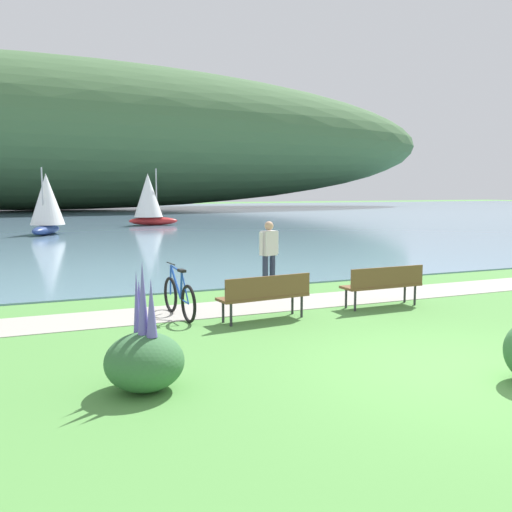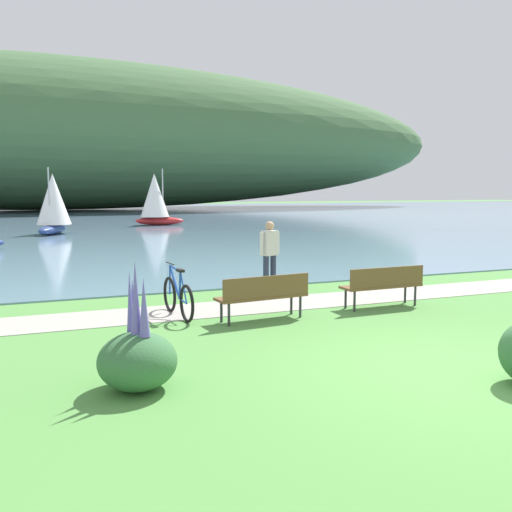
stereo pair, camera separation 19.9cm
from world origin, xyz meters
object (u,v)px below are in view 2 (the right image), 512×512
park_bench_further_along (264,294)px  person_at_shoreline (270,251)px  sailboat_toward_hillside (53,203)px  park_bench_near_camera (383,283)px  bicycle_leaning_near_bench (178,297)px  sailboat_nearest_to_shore (155,199)px

park_bench_further_along → person_at_shoreline: bearing=64.8°
person_at_shoreline → sailboat_toward_hillside: size_ratio=0.47×
person_at_shoreline → sailboat_toward_hillside: (-4.20, 20.16, 0.76)m
park_bench_further_along → person_at_shoreline: 3.21m
park_bench_further_along → person_at_shoreline: (1.35, 2.87, 0.46)m
park_bench_near_camera → bicycle_leaning_near_bench: bearing=169.8°
bicycle_leaning_near_bench → person_at_shoreline: 3.45m
bicycle_leaning_near_bench → sailboat_toward_hillside: bearing=93.7°
sailboat_toward_hillside → park_bench_further_along: bearing=-82.9°
sailboat_toward_hillside → person_at_shoreline: bearing=-78.2°
park_bench_near_camera → sailboat_nearest_to_shore: bearing=87.7°
park_bench_near_camera → bicycle_leaning_near_bench: bicycle_leaning_near_bench is taller
bicycle_leaning_near_bench → person_at_shoreline: size_ratio=1.03×
sailboat_nearest_to_shore → sailboat_toward_hillside: sailboat_nearest_to_shore is taller
park_bench_further_along → sailboat_toward_hillside: sailboat_toward_hillside is taller
park_bench_near_camera → park_bench_further_along: size_ratio=0.98×
sailboat_nearest_to_shore → sailboat_toward_hillside: (-6.80, -5.80, -0.11)m
park_bench_further_along → person_at_shoreline: person_at_shoreline is taller
bicycle_leaning_near_bench → sailboat_nearest_to_shore: 28.46m
bicycle_leaning_near_bench → person_at_shoreline: person_at_shoreline is taller
bicycle_leaning_near_bench → person_at_shoreline: bearing=35.0°
person_at_shoreline → park_bench_further_along: bearing=-115.2°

